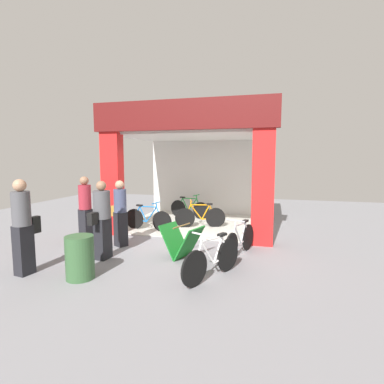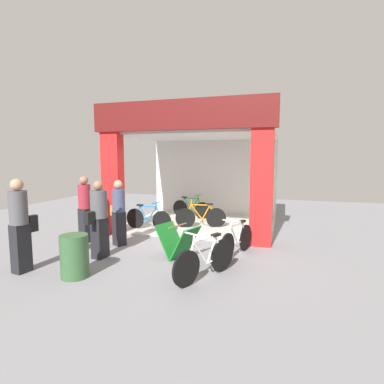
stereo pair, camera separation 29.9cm
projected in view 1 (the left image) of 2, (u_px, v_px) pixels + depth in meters
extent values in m
plane|color=gray|center=(183.00, 239.00, 8.03)|extent=(17.23, 17.23, 0.00)
cube|color=beige|center=(199.00, 224.00, 9.79)|extent=(4.61, 3.68, 0.02)
cube|color=silver|center=(211.00, 177.00, 11.40)|extent=(4.61, 0.12, 2.83)
cube|color=red|center=(113.00, 184.00, 8.39)|extent=(0.53, 0.36, 2.83)
cube|color=red|center=(263.00, 188.00, 7.34)|extent=(0.53, 0.36, 2.83)
cube|color=#591414|center=(181.00, 115.00, 7.52)|extent=(4.81, 0.20, 0.75)
cube|color=silver|center=(200.00, 137.00, 9.47)|extent=(4.61, 3.68, 0.06)
cylinder|color=black|center=(216.00, 218.00, 9.29)|extent=(0.59, 0.23, 0.61)
cylinder|color=black|center=(185.00, 218.00, 9.23)|extent=(0.59, 0.23, 0.61)
cylinder|color=orange|center=(208.00, 219.00, 9.28)|extent=(0.40, 0.16, 0.08)
cylinder|color=orange|center=(206.00, 212.00, 9.25)|extent=(0.26, 0.12, 0.46)
cylinder|color=orange|center=(196.00, 212.00, 9.23)|extent=(0.37, 0.15, 0.48)
cylinder|color=orange|center=(200.00, 205.00, 9.22)|extent=(0.57, 0.22, 0.05)
cylinder|color=orange|center=(212.00, 211.00, 9.26)|extent=(0.20, 0.10, 0.41)
cylinder|color=orange|center=(188.00, 211.00, 9.22)|extent=(0.18, 0.09, 0.42)
cylinder|color=orange|center=(191.00, 203.00, 9.19)|extent=(0.06, 0.05, 0.13)
cylinder|color=orange|center=(191.00, 201.00, 9.18)|extent=(0.16, 0.41, 0.03)
cube|color=black|center=(210.00, 204.00, 9.23)|extent=(0.20, 0.15, 0.05)
cylinder|color=black|center=(134.00, 219.00, 9.09)|extent=(0.61, 0.13, 0.61)
cylinder|color=black|center=(162.00, 222.00, 8.71)|extent=(0.61, 0.13, 0.61)
cylinder|color=blue|center=(141.00, 220.00, 9.00)|extent=(0.41, 0.10, 0.08)
cylinder|color=blue|center=(143.00, 214.00, 8.95)|extent=(0.27, 0.07, 0.46)
cylinder|color=blue|center=(152.00, 214.00, 8.83)|extent=(0.38, 0.09, 0.48)
cylinder|color=blue|center=(148.00, 207.00, 8.85)|extent=(0.59, 0.12, 0.05)
cylinder|color=blue|center=(137.00, 213.00, 9.03)|extent=(0.20, 0.06, 0.41)
cylinder|color=blue|center=(159.00, 214.00, 8.72)|extent=(0.19, 0.06, 0.43)
cylinder|color=blue|center=(156.00, 205.00, 8.73)|extent=(0.06, 0.04, 0.13)
cylinder|color=blue|center=(156.00, 203.00, 8.72)|extent=(0.10, 0.43, 0.03)
cube|color=black|center=(140.00, 205.00, 8.96)|extent=(0.20, 0.12, 0.05)
cylinder|color=black|center=(178.00, 208.00, 10.98)|extent=(0.60, 0.20, 0.61)
cylinder|color=black|center=(201.00, 211.00, 10.51)|extent=(0.60, 0.20, 0.61)
cylinder|color=#198C33|center=(183.00, 210.00, 10.87)|extent=(0.40, 0.14, 0.08)
cylinder|color=#198C33|center=(185.00, 204.00, 10.80)|extent=(0.26, 0.10, 0.46)
cylinder|color=#198C33|center=(192.00, 205.00, 10.66)|extent=(0.37, 0.13, 0.48)
cylinder|color=#198C33|center=(190.00, 198.00, 10.69)|extent=(0.57, 0.18, 0.05)
cylinder|color=#198C33|center=(181.00, 203.00, 10.90)|extent=(0.20, 0.08, 0.41)
cylinder|color=#198C33|center=(199.00, 205.00, 10.53)|extent=(0.18, 0.08, 0.42)
cylinder|color=#198C33|center=(196.00, 197.00, 10.54)|extent=(0.06, 0.05, 0.13)
cylinder|color=#198C33|center=(196.00, 195.00, 10.54)|extent=(0.14, 0.42, 0.03)
cube|color=black|center=(183.00, 197.00, 10.83)|extent=(0.20, 0.14, 0.05)
cylinder|color=black|center=(228.00, 255.00, 5.72)|extent=(0.32, 0.57, 0.62)
cylinder|color=black|center=(194.00, 269.00, 5.01)|extent=(0.32, 0.57, 0.62)
cylinder|color=white|center=(221.00, 259.00, 5.55)|extent=(0.22, 0.39, 0.08)
cylinder|color=white|center=(218.00, 250.00, 5.47)|extent=(0.15, 0.26, 0.47)
cylinder|color=white|center=(208.00, 253.00, 5.25)|extent=(0.20, 0.36, 0.49)
cylinder|color=white|center=(212.00, 239.00, 5.31)|extent=(0.30, 0.55, 0.05)
cylinder|color=white|center=(225.00, 246.00, 5.62)|extent=(0.12, 0.20, 0.42)
cylinder|color=white|center=(198.00, 255.00, 5.05)|extent=(0.11, 0.18, 0.43)
cylinder|color=white|center=(202.00, 238.00, 5.09)|extent=(0.05, 0.06, 0.13)
cylinder|color=white|center=(202.00, 235.00, 5.09)|extent=(0.40, 0.22, 0.03)
cube|color=black|center=(222.00, 235.00, 5.53)|extent=(0.17, 0.21, 0.05)
cylinder|color=black|center=(248.00, 237.00, 7.04)|extent=(0.21, 0.59, 0.60)
cylinder|color=black|center=(231.00, 247.00, 6.25)|extent=(0.21, 0.59, 0.60)
cylinder|color=silver|center=(244.00, 240.00, 6.85)|extent=(0.15, 0.40, 0.08)
cylinder|color=silver|center=(243.00, 233.00, 6.76)|extent=(0.11, 0.26, 0.45)
cylinder|color=silver|center=(238.00, 235.00, 6.52)|extent=(0.14, 0.36, 0.47)
cylinder|color=silver|center=(240.00, 224.00, 6.59)|extent=(0.20, 0.56, 0.05)
cylinder|color=silver|center=(246.00, 230.00, 6.93)|extent=(0.09, 0.20, 0.40)
cylinder|color=silver|center=(233.00, 237.00, 6.31)|extent=(0.08, 0.18, 0.42)
cylinder|color=silver|center=(235.00, 224.00, 6.35)|extent=(0.05, 0.06, 0.13)
cylinder|color=silver|center=(235.00, 221.00, 6.35)|extent=(0.41, 0.15, 0.03)
cube|color=black|center=(245.00, 221.00, 6.83)|extent=(0.14, 0.20, 0.05)
cube|color=#197226|center=(174.00, 240.00, 6.57)|extent=(0.59, 0.70, 0.72)
cube|color=#197226|center=(189.00, 243.00, 6.35)|extent=(0.59, 0.70, 0.72)
cylinder|color=olive|center=(182.00, 226.00, 6.42)|extent=(0.22, 0.57, 0.03)
cube|color=black|center=(103.00, 239.00, 6.40)|extent=(0.28, 0.35, 0.87)
cylinder|color=#4C4C51|center=(102.00, 205.00, 6.32)|extent=(0.39, 0.39, 0.59)
sphere|color=#8C664C|center=(101.00, 186.00, 6.27)|extent=(0.21, 0.21, 0.21)
cube|color=black|center=(93.00, 219.00, 6.08)|extent=(0.14, 0.21, 0.25)
cube|color=black|center=(86.00, 226.00, 7.58)|extent=(0.33, 0.31, 0.87)
cylinder|color=maroon|center=(85.00, 197.00, 7.50)|extent=(0.38, 0.38, 0.60)
sphere|color=#8C664C|center=(84.00, 181.00, 7.45)|extent=(0.21, 0.21, 0.21)
cube|color=black|center=(121.00, 229.00, 7.34)|extent=(0.35, 0.34, 0.83)
cylinder|color=#3F4766|center=(120.00, 201.00, 7.26)|extent=(0.41, 0.41, 0.56)
sphere|color=tan|center=(120.00, 185.00, 7.22)|extent=(0.21, 0.21, 0.21)
cube|color=#BF8C33|center=(115.00, 211.00, 7.47)|extent=(0.19, 0.17, 0.26)
cube|color=black|center=(24.00, 250.00, 5.54)|extent=(0.28, 0.32, 0.92)
cylinder|color=#4C4C51|center=(21.00, 209.00, 5.45)|extent=(0.37, 0.37, 0.62)
sphere|color=tan|center=(20.00, 185.00, 5.40)|extent=(0.23, 0.23, 0.23)
cube|color=black|center=(35.00, 225.00, 5.73)|extent=(0.13, 0.19, 0.32)
cylinder|color=#335933|center=(80.00, 257.00, 5.35)|extent=(0.50, 0.50, 0.78)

